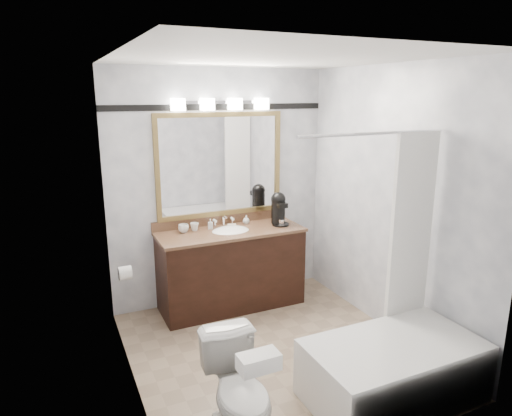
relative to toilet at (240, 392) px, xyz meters
name	(u,v)px	position (x,y,z in m)	size (l,w,h in m)	color
room	(275,216)	(0.67, 0.82, 0.91)	(2.42, 2.62, 2.52)	gray
vanity	(231,267)	(0.67, 1.84, 0.10)	(1.53, 0.58, 0.97)	black
mirror	(220,165)	(0.67, 2.11, 1.16)	(1.40, 0.04, 1.10)	olive
vanity_light_bar	(221,104)	(0.67, 2.05, 1.79)	(1.02, 0.14, 0.12)	silver
accent_stripe	(219,107)	(0.67, 2.12, 1.76)	(2.40, 0.01, 0.06)	black
bathtub	(394,361)	(1.23, -0.07, -0.06)	(1.30, 0.75, 1.96)	white
tp_roll	(125,273)	(-0.47, 1.49, 0.36)	(0.12, 0.12, 0.11)	white
toilet	(240,392)	(0.00, 0.00, 0.00)	(0.38, 0.67, 0.68)	white
tissue_box	(259,362)	(0.00, -0.30, 0.39)	(0.24, 0.13, 0.10)	white
coffee_maker	(279,208)	(1.24, 1.84, 0.69)	(0.18, 0.23, 0.35)	black
cup_left	(183,228)	(0.21, 1.98, 0.55)	(0.11, 0.11, 0.08)	white
cup_right	(195,227)	(0.33, 1.99, 0.55)	(0.09, 0.09, 0.08)	white
soap_bottle_a	(210,224)	(0.50, 1.98, 0.56)	(0.05, 0.05, 0.11)	white
soap_bottle_b	(246,220)	(0.92, 2.00, 0.55)	(0.07, 0.07, 0.09)	white
soap_bar	(232,225)	(0.74, 1.96, 0.52)	(0.09, 0.06, 0.03)	beige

